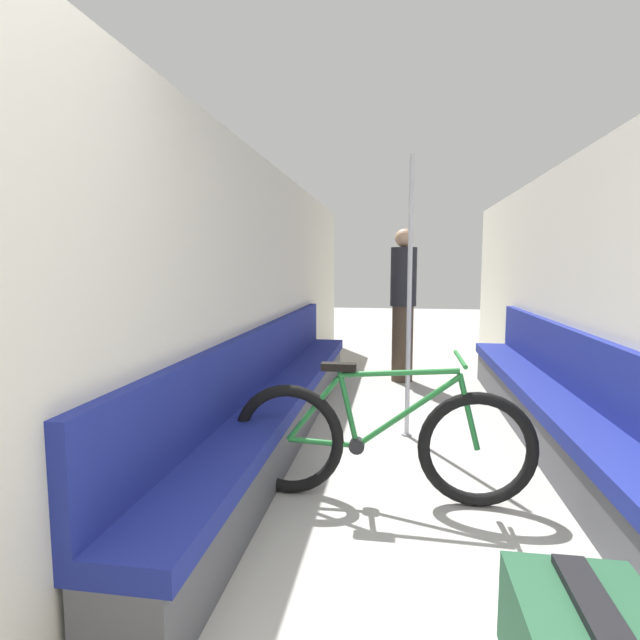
{
  "coord_description": "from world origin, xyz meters",
  "views": [
    {
      "loc": [
        -0.13,
        -0.76,
        1.36
      ],
      "look_at": [
        -0.65,
        2.58,
        0.99
      ],
      "focal_mm": 28.0,
      "sensor_mm": 36.0,
      "label": 1
    }
  ],
  "objects_px": {
    "grab_pole_near": "(409,303)",
    "passenger_standing": "(403,303)",
    "bench_seat_row_left": "(280,401)",
    "bicycle": "(380,441)",
    "bench_seat_row_right": "(559,413)"
  },
  "relations": [
    {
      "from": "bench_seat_row_right",
      "to": "grab_pole_near",
      "type": "xyz_separation_m",
      "value": [
        -1.07,
        0.21,
        0.77
      ]
    },
    {
      "from": "bench_seat_row_left",
      "to": "passenger_standing",
      "type": "relative_size",
      "value": 2.69
    },
    {
      "from": "grab_pole_near",
      "to": "passenger_standing",
      "type": "relative_size",
      "value": 1.24
    },
    {
      "from": "bicycle",
      "to": "passenger_standing",
      "type": "height_order",
      "value": "passenger_standing"
    },
    {
      "from": "bench_seat_row_left",
      "to": "grab_pole_near",
      "type": "height_order",
      "value": "grab_pole_near"
    },
    {
      "from": "grab_pole_near",
      "to": "passenger_standing",
      "type": "bearing_deg",
      "value": 90.79
    },
    {
      "from": "bench_seat_row_right",
      "to": "bicycle",
      "type": "relative_size",
      "value": 2.73
    },
    {
      "from": "bench_seat_row_left",
      "to": "bicycle",
      "type": "height_order",
      "value": "bench_seat_row_left"
    },
    {
      "from": "bicycle",
      "to": "grab_pole_near",
      "type": "height_order",
      "value": "grab_pole_near"
    },
    {
      "from": "bicycle",
      "to": "passenger_standing",
      "type": "bearing_deg",
      "value": 90.46
    },
    {
      "from": "grab_pole_near",
      "to": "bench_seat_row_left",
      "type": "bearing_deg",
      "value": -167.93
    },
    {
      "from": "bicycle",
      "to": "passenger_standing",
      "type": "distance_m",
      "value": 3.1
    },
    {
      "from": "bench_seat_row_right",
      "to": "passenger_standing",
      "type": "bearing_deg",
      "value": 117.33
    },
    {
      "from": "bicycle",
      "to": "passenger_standing",
      "type": "xyz_separation_m",
      "value": [
        0.15,
        3.05,
        0.57
      ]
    },
    {
      "from": "passenger_standing",
      "to": "bicycle",
      "type": "bearing_deg",
      "value": -157.5
    }
  ]
}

